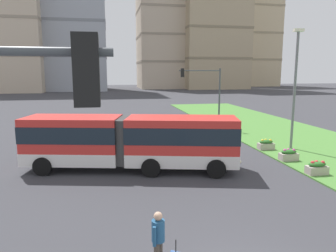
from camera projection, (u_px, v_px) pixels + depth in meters
articulated_bus at (131, 141)px, 17.64m from camera, size 12.04×5.17×3.00m
car_grey_wagon at (73, 133)px, 24.45m from camera, size 4.55×2.36×1.58m
pedestrian_crossing at (158, 237)px, 8.62m from camera, size 0.36×0.50×1.74m
flower_planter_2 at (317, 168)px, 16.81m from camera, size 1.10×0.56×0.74m
flower_planter_3 at (289, 155)px, 19.43m from camera, size 1.10×0.56×0.74m
flower_planter_4 at (266, 144)px, 22.21m from camera, size 1.10×0.56×0.74m
traffic_light_far_right at (206, 88)px, 29.67m from camera, size 4.01×0.28×5.77m
streetlight_median at (295, 84)px, 21.81m from camera, size 0.70×0.28×8.32m
apartment_tower_west at (5, 22)px, 85.04m from camera, size 20.32×17.40×37.10m
apartment_tower_westcentre at (75, 9)px, 92.74m from camera, size 17.16×19.17×47.37m
apartment_tower_centre at (171, 25)px, 106.32m from camera, size 22.11×18.42×41.93m
apartment_tower_eastcentre at (215, 16)px, 101.43m from camera, size 20.47×14.52×46.49m
apartment_tower_east at (250, 35)px, 122.92m from camera, size 19.32×15.79×38.81m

